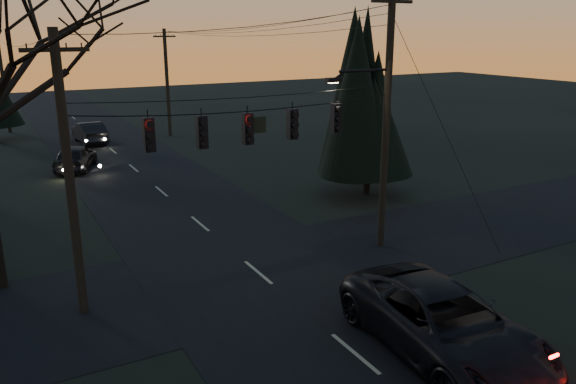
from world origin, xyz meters
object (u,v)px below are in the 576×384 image
utility_pole_far_r (170,136)px  evergreen_right (370,99)px  suv_near (443,323)px  sedan_oncoming_b (89,133)px  utility_pole_far_l (10,132)px  sedan_oncoming_a (76,157)px  utility_pole_right (380,246)px  utility_pole_left (84,311)px

utility_pole_far_r → evergreen_right: 22.57m
utility_pole_far_r → suv_near: size_ratio=1.29×
evergreen_right → sedan_oncoming_b: (-10.36, 21.61, -4.20)m
utility_pole_far_l → suv_near: 43.84m
suv_near → evergreen_right: bearing=65.2°
sedan_oncoming_a → suv_near: bearing=123.2°
utility_pole_right → sedan_oncoming_a: (-8.70, 19.36, 0.79)m
utility_pole_far_l → sedan_oncoming_a: size_ratio=1.71×
utility_pole_left → sedan_oncoming_a: utility_pole_left is taller
utility_pole_far_l → suv_near: size_ratio=1.22×
utility_pole_far_l → sedan_oncoming_a: (2.80, -16.64, 0.79)m
utility_pole_far_l → utility_pole_far_r: bearing=-34.8°
suv_near → utility_pole_left: bearing=142.8°
utility_pole_far_l → utility_pole_right: bearing=-72.3°
utility_pole_right → sedan_oncoming_b: size_ratio=2.05×
suv_near → sedan_oncoming_b: bearing=98.9°
utility_pole_right → evergreen_right: evergreen_right is taller
sedan_oncoming_b → utility_pole_far_r: bearing=175.9°
utility_pole_right → evergreen_right: size_ratio=1.13×
utility_pole_far_r → utility_pole_right: bearing=-90.0°
utility_pole_left → utility_pole_far_l: bearing=90.0°
evergreen_right → sedan_oncoming_a: evergreen_right is taller
utility_pole_far_r → sedan_oncoming_b: bearing=-179.7°
utility_pole_far_l → sedan_oncoming_a: utility_pole_far_l is taller
utility_pole_far_r → sedan_oncoming_a: size_ratio=1.82×
utility_pole_right → utility_pole_far_l: 37.79m
suv_near → sedan_oncoming_a: 26.96m
utility_pole_far_r → sedan_oncoming_b: utility_pole_far_r is taller
utility_pole_left → sedan_oncoming_b: bearing=79.6°
suv_near → utility_pole_right: bearing=68.2°
utility_pole_left → evergreen_right: 17.47m
utility_pole_far_r → utility_pole_left: bearing=-112.3°
utility_pole_far_l → evergreen_right: 33.82m
utility_pole_far_l → sedan_oncoming_b: size_ratio=1.64×
sedan_oncoming_a → utility_pole_far_l: bearing=-58.5°
utility_pole_far_r → evergreen_right: bearing=-79.6°
utility_pole_left → suv_near: bearing=-41.3°
utility_pole_far_r → sedan_oncoming_a: bearing=-135.2°
utility_pole_right → utility_pole_far_l: (-11.50, 36.00, 0.00)m
utility_pole_left → sedan_oncoming_b: utility_pole_left is taller
utility_pole_left → sedan_oncoming_b: 28.44m
utility_pole_right → utility_pole_left: 11.50m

